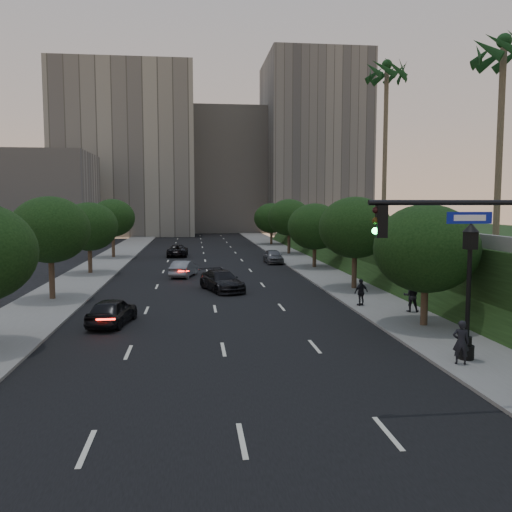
{
  "coord_description": "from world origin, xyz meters",
  "views": [
    {
      "loc": [
        -1.21,
        -17.73,
        6.3
      ],
      "look_at": [
        1.93,
        9.43,
        3.6
      ],
      "focal_mm": 38.0,
      "sensor_mm": 36.0,
      "label": 1
    }
  ],
  "objects": [
    {
      "name": "office_block_right",
      "position": [
        24.0,
        96.0,
        18.0
      ],
      "size": [
        20.0,
        22.0,
        36.0
      ],
      "primitive_type": "cube",
      "color": "slate",
      "rests_on": "ground"
    },
    {
      "name": "street_lamp",
      "position": [
        9.43,
        2.05,
        2.63
      ],
      "size": [
        0.64,
        0.64,
        5.62
      ],
      "color": "black",
      "rests_on": "ground"
    },
    {
      "name": "traffic_signal_mast",
      "position": [
        8.14,
        -2.47,
        3.67
      ],
      "size": [
        5.68,
        0.56,
        7.0
      ],
      "color": "black",
      "rests_on": "ground"
    },
    {
      "name": "office_block_mid",
      "position": [
        6.0,
        102.0,
        13.0
      ],
      "size": [
        22.0,
        18.0,
        26.0
      ],
      "primitive_type": "cube",
      "color": "#A7A299",
      "rests_on": "ground"
    },
    {
      "name": "pedestrian_a",
      "position": [
        8.88,
        1.45,
        1.0
      ],
      "size": [
        0.72,
        0.58,
        1.7
      ],
      "primitive_type": "imported",
      "rotation": [
        0.0,
        0.0,
        2.82
      ],
      "color": "black",
      "rests_on": "sidewalk_right"
    },
    {
      "name": "tree_right_a",
      "position": [
        10.3,
        8.0,
        4.02
      ],
      "size": [
        5.2,
        5.2,
        6.24
      ],
      "color": "#38281C",
      "rests_on": "ground"
    },
    {
      "name": "pedestrian_c",
      "position": [
        8.73,
        13.38,
        0.95
      ],
      "size": [
        1.02,
        0.69,
        1.61
      ],
      "primitive_type": "imported",
      "rotation": [
        0.0,
        0.0,
        3.49
      ],
      "color": "black",
      "rests_on": "sidewalk_right"
    },
    {
      "name": "tree_right_b",
      "position": [
        10.3,
        20.0,
        4.52
      ],
      "size": [
        5.2,
        5.2,
        6.74
      ],
      "color": "#38281C",
      "rests_on": "ground"
    },
    {
      "name": "sedan_far_left",
      "position": [
        -3.11,
        46.22,
        0.69
      ],
      "size": [
        2.41,
        5.04,
        1.38
      ],
      "primitive_type": "imported",
      "rotation": [
        0.0,
        0.0,
        3.12
      ],
      "color": "black",
      "rests_on": "ground"
    },
    {
      "name": "office_block_left",
      "position": [
        -14.0,
        92.0,
        16.0
      ],
      "size": [
        26.0,
        20.0,
        32.0
      ],
      "primitive_type": "cube",
      "color": "gray",
      "rests_on": "ground"
    },
    {
      "name": "sedan_near_right",
      "position": [
        0.75,
        20.58,
        0.74
      ],
      "size": [
        3.53,
        5.46,
        1.47
      ],
      "primitive_type": "imported",
      "rotation": [
        0.0,
        0.0,
        0.32
      ],
      "color": "black",
      "rests_on": "ground"
    },
    {
      "name": "office_block_filler",
      "position": [
        -26.0,
        70.0,
        7.0
      ],
      "size": [
        18.0,
        16.0,
        14.0
      ],
      "primitive_type": "cube",
      "color": "#A7A299",
      "rests_on": "ground"
    },
    {
      "name": "ground",
      "position": [
        0.0,
        0.0,
        0.0
      ],
      "size": [
        160.0,
        160.0,
        0.0
      ],
      "primitive_type": "plane",
      "color": "black",
      "rests_on": "ground"
    },
    {
      "name": "sedan_near_left",
      "position": [
        -5.43,
        10.42,
        0.72
      ],
      "size": [
        2.45,
        4.46,
        1.44
      ],
      "primitive_type": "imported",
      "rotation": [
        0.0,
        0.0,
        2.96
      ],
      "color": "black",
      "rests_on": "ground"
    },
    {
      "name": "tree_right_d",
      "position": [
        10.3,
        47.0,
        4.52
      ],
      "size": [
        5.2,
        5.2,
        6.74
      ],
      "color": "#38281C",
      "rests_on": "ground"
    },
    {
      "name": "sidewalk_left",
      "position": [
        -10.25,
        30.0,
        0.07
      ],
      "size": [
        4.5,
        140.0,
        0.15
      ],
      "primitive_type": "cube",
      "color": "slate",
      "rests_on": "ground"
    },
    {
      "name": "tree_right_e",
      "position": [
        10.3,
        62.0,
        4.02
      ],
      "size": [
        5.2,
        5.2,
        6.24
      ],
      "color": "#38281C",
      "rests_on": "ground"
    },
    {
      "name": "tree_left_d",
      "position": [
        -10.3,
        45.0,
        4.58
      ],
      "size": [
        5.0,
        5.0,
        6.71
      ],
      "color": "#38281C",
      "rests_on": "ground"
    },
    {
      "name": "sedan_mid_left",
      "position": [
        -2.06,
        28.45,
        0.7
      ],
      "size": [
        2.49,
        4.48,
        1.4
      ],
      "primitive_type": "imported",
      "rotation": [
        0.0,
        0.0,
        2.89
      ],
      "color": "slate",
      "rests_on": "ground"
    },
    {
      "name": "palm_mid",
      "position": [
        17.5,
        14.0,
        15.32
      ],
      "size": [
        3.2,
        3.2,
        13.0
      ],
      "color": "#4C4233",
      "rests_on": "embankment"
    },
    {
      "name": "sedan_far_right",
      "position": [
        7.0,
        37.74,
        0.73
      ],
      "size": [
        1.81,
        4.31,
        1.46
      ],
      "primitive_type": "imported",
      "rotation": [
        0.0,
        0.0,
        0.02
      ],
      "color": "#53555A",
      "rests_on": "ground"
    },
    {
      "name": "tree_left_c",
      "position": [
        -10.3,
        31.0,
        4.21
      ],
      "size": [
        5.0,
        5.0,
        6.34
      ],
      "color": "#38281C",
      "rests_on": "ground"
    },
    {
      "name": "embankment",
      "position": [
        22.0,
        28.0,
        2.0
      ],
      "size": [
        18.0,
        90.0,
        4.0
      ],
      "primitive_type": "cube",
      "color": "black",
      "rests_on": "ground"
    },
    {
      "name": "road_surface",
      "position": [
        0.0,
        30.0,
        0.01
      ],
      "size": [
        16.0,
        140.0,
        0.02
      ],
      "primitive_type": "cube",
      "color": "black",
      "rests_on": "ground"
    },
    {
      "name": "tree_right_c",
      "position": [
        10.3,
        33.0,
        4.02
      ],
      "size": [
        5.2,
        5.2,
        6.24
      ],
      "color": "#38281C",
      "rests_on": "ground"
    },
    {
      "name": "tree_left_b",
      "position": [
        -10.3,
        18.0,
        4.58
      ],
      "size": [
        5.0,
        5.0,
        6.71
      ],
      "color": "#38281C",
      "rests_on": "ground"
    },
    {
      "name": "sidewalk_right",
      "position": [
        10.25,
        30.0,
        0.07
      ],
      "size": [
        4.5,
        140.0,
        0.15
      ],
      "primitive_type": "cube",
      "color": "slate",
      "rests_on": "ground"
    },
    {
      "name": "pedestrian_b",
      "position": [
        10.99,
        11.29,
        1.06
      ],
      "size": [
        1.05,
        0.92,
        1.82
      ],
      "primitive_type": "imported",
      "rotation": [
        0.0,
        0.0,
        2.84
      ],
      "color": "black",
      "rests_on": "sidewalk_right"
    },
    {
      "name": "parapet_wall",
      "position": [
        13.5,
        28.0,
        4.35
      ],
      "size": [
        0.35,
        90.0,
        0.7
      ],
      "primitive_type": "cube",
      "color": "slate",
      "rests_on": "embankment"
    },
    {
      "name": "palm_far",
      "position": [
        16.0,
        30.0,
        17.64
      ],
      "size": [
        3.2,
        3.2,
        15.5
      ],
      "color": "#4C4233",
      "rests_on": "embankment"
    }
  ]
}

